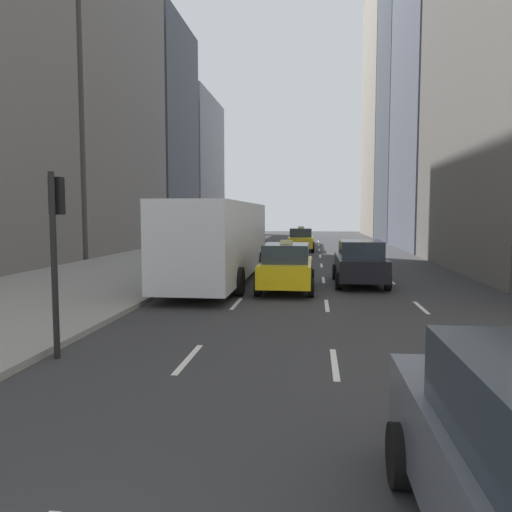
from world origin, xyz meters
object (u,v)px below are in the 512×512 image
at_px(taxi_second, 301,239).
at_px(sedan_silver_behind, 360,262).
at_px(taxi_lead, 286,267).
at_px(city_bus, 220,239).
at_px(traffic_light_pole, 56,234).

bearing_deg(taxi_second, sedan_silver_behind, -81.02).
bearing_deg(taxi_lead, sedan_silver_behind, 34.31).
bearing_deg(sedan_silver_behind, taxi_lead, -145.69).
bearing_deg(city_bus, sedan_silver_behind, 0.29).
bearing_deg(taxi_lead, city_bus, 146.21).
relative_size(sedan_silver_behind, traffic_light_pole, 1.29).
height_order(taxi_lead, taxi_second, same).
xyz_separation_m(taxi_second, traffic_light_pole, (-3.95, -28.61, 1.53)).
height_order(sedan_silver_behind, city_bus, city_bus).
xyz_separation_m(sedan_silver_behind, traffic_light_pole, (-6.75, -10.90, 1.51)).
bearing_deg(traffic_light_pole, taxi_lead, 66.27).
relative_size(sedan_silver_behind, city_bus, 0.40).
relative_size(taxi_second, city_bus, 0.38).
bearing_deg(traffic_light_pole, sedan_silver_behind, 58.22).
height_order(city_bus, traffic_light_pole, traffic_light_pole).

